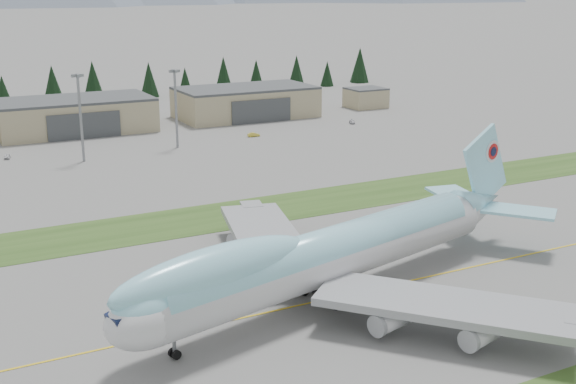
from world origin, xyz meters
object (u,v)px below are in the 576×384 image
boeing_747_freighter (330,254)px  hangar_right (246,102)px  hangar_center (75,115)px  service_vehicle_a (7,159)px  service_vehicle_b (254,137)px  service_vehicle_c (352,123)px

boeing_747_freighter → hangar_right: bearing=56.4°
boeing_747_freighter → hangar_center: (-6.22, 149.92, -1.77)m
service_vehicle_a → service_vehicle_b: service_vehicle_b is taller
hangar_center → service_vehicle_c: size_ratio=11.50×
hangar_center → service_vehicle_a: 39.57m
boeing_747_freighter → hangar_center: bearing=78.5°
service_vehicle_a → hangar_right: bearing=32.5°
service_vehicle_a → boeing_747_freighter: bearing=-62.7°
hangar_center → service_vehicle_b: hangar_center is taller
boeing_747_freighter → service_vehicle_b: boeing_747_freighter is taller
hangar_right → service_vehicle_c: hangar_right is taller
service_vehicle_b → service_vehicle_c: (39.46, 5.12, 0.00)m
boeing_747_freighter → hangar_right: (53.78, 149.92, -1.77)m
hangar_center → service_vehicle_c: (86.89, -28.72, -5.39)m
hangar_center → hangar_right: 60.00m
service_vehicle_c → service_vehicle_a: bearing=-152.8°
hangar_center → service_vehicle_a: hangar_center is taller
boeing_747_freighter → service_vehicle_b: 123.39m
hangar_center → hangar_right: (60.00, 0.00, 0.00)m
service_vehicle_b → hangar_center: bearing=59.8°
service_vehicle_b → service_vehicle_c: service_vehicle_b is taller
service_vehicle_c → boeing_747_freighter: bearing=-97.3°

